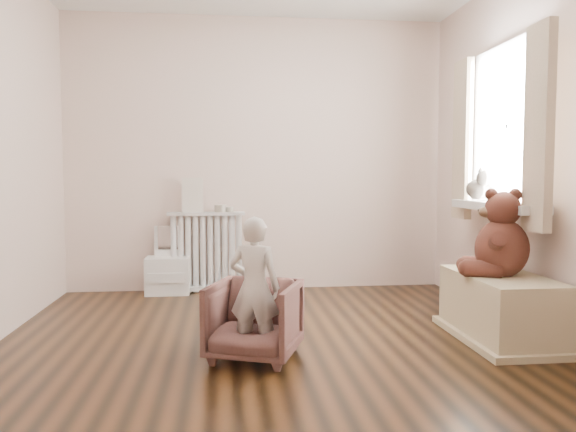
{
  "coord_description": "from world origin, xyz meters",
  "views": [
    {
      "loc": [
        -0.3,
        -3.61,
        1.09
      ],
      "look_at": [
        0.15,
        0.45,
        0.8
      ],
      "focal_mm": 35.0,
      "sensor_mm": 36.0,
      "label": 1
    }
  ],
  "objects": [
    {
      "name": "floor",
      "position": [
        0.0,
        0.0,
        0.0
      ],
      "size": [
        3.6,
        3.6,
        0.01
      ],
      "primitive_type": "cube",
      "color": "black",
      "rests_on": "ground"
    },
    {
      "name": "back_wall",
      "position": [
        0.0,
        1.8,
        1.3
      ],
      "size": [
        3.6,
        0.02,
        2.6
      ],
      "primitive_type": "cube",
      "color": "#F0E4CC",
      "rests_on": "ground"
    },
    {
      "name": "front_wall",
      "position": [
        0.0,
        -1.8,
        1.3
      ],
      "size": [
        3.6,
        0.02,
        2.6
      ],
      "primitive_type": "cube",
      "color": "#F0E4CC",
      "rests_on": "ground"
    },
    {
      "name": "right_wall",
      "position": [
        1.8,
        0.0,
        1.3
      ],
      "size": [
        0.02,
        3.6,
        2.6
      ],
      "primitive_type": "cube",
      "color": "#F0E4CC",
      "rests_on": "ground"
    },
    {
      "name": "window",
      "position": [
        1.76,
        0.3,
        1.45
      ],
      "size": [
        0.03,
        0.9,
        1.1
      ],
      "primitive_type": "cube",
      "color": "white",
      "rests_on": "right_wall"
    },
    {
      "name": "window_sill",
      "position": [
        1.67,
        0.3,
        0.87
      ],
      "size": [
        0.22,
        1.1,
        0.06
      ],
      "primitive_type": "cube",
      "color": "silver",
      "rests_on": "right_wall"
    },
    {
      "name": "curtain_left",
      "position": [
        1.65,
        -0.27,
        1.39
      ],
      "size": [
        0.06,
        0.26,
        1.3
      ],
      "primitive_type": "cube",
      "color": "beige",
      "rests_on": "right_wall"
    },
    {
      "name": "curtain_right",
      "position": [
        1.65,
        0.87,
        1.39
      ],
      "size": [
        0.06,
        0.26,
        1.3
      ],
      "primitive_type": "cube",
      "color": "beige",
      "rests_on": "right_wall"
    },
    {
      "name": "radiator",
      "position": [
        -0.49,
        1.68,
        0.39
      ],
      "size": [
        0.72,
        0.14,
        0.76
      ],
      "primitive_type": "cube",
      "color": "silver",
      "rests_on": "floor"
    },
    {
      "name": "paper_doll",
      "position": [
        -0.61,
        1.68,
        0.92
      ],
      "size": [
        0.19,
        0.02,
        0.32
      ],
      "primitive_type": "cube",
      "color": "beige",
      "rests_on": "radiator"
    },
    {
      "name": "tin_a",
      "position": [
        -0.35,
        1.68,
        0.79
      ],
      "size": [
        0.11,
        0.11,
        0.07
      ],
      "primitive_type": "cylinder",
      "color": "#A59E8C",
      "rests_on": "radiator"
    },
    {
      "name": "tin_b",
      "position": [
        -0.27,
        1.68,
        0.78
      ],
      "size": [
        0.08,
        0.08,
        0.05
      ],
      "primitive_type": "cylinder",
      "color": "#A59E8C",
      "rests_on": "radiator"
    },
    {
      "name": "toy_vanity",
      "position": [
        -0.84,
        1.65,
        0.28
      ],
      "size": [
        0.4,
        0.28,
        0.63
      ],
      "primitive_type": "cube",
      "color": "silver",
      "rests_on": "floor"
    },
    {
      "name": "armchair",
      "position": [
        -0.14,
        -0.32,
        0.23
      ],
      "size": [
        0.64,
        0.65,
        0.47
      ],
      "primitive_type": "imported",
      "rotation": [
        0.0,
        0.0,
        -0.35
      ],
      "color": "brown",
      "rests_on": "floor"
    },
    {
      "name": "child",
      "position": [
        -0.14,
        -0.37,
        0.44
      ],
      "size": [
        0.36,
        0.29,
        0.84
      ],
      "primitive_type": "imported",
      "rotation": [
        0.0,
        0.0,
        2.79
      ],
      "color": "silver",
      "rests_on": "armchair"
    },
    {
      "name": "toy_bench",
      "position": [
        1.52,
        -0.1,
        0.2
      ],
      "size": [
        0.49,
        0.92,
        0.43
      ],
      "primitive_type": "cube",
      "color": "beige",
      "rests_on": "floor"
    },
    {
      "name": "teddy_bear",
      "position": [
        1.51,
        -0.11,
        0.67
      ],
      "size": [
        0.55,
        0.49,
        0.57
      ],
      "primitive_type": null,
      "rotation": [
        0.0,
        0.0,
        -0.35
      ],
      "color": "#3C1A13",
      "rests_on": "toy_bench"
    },
    {
      "name": "plush_cat",
      "position": [
        1.66,
        0.58,
        1.0
      ],
      "size": [
        0.22,
        0.31,
        0.24
      ],
      "primitive_type": null,
      "rotation": [
        0.0,
        0.0,
        -0.15
      ],
      "color": "slate",
      "rests_on": "window_sill"
    }
  ]
}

